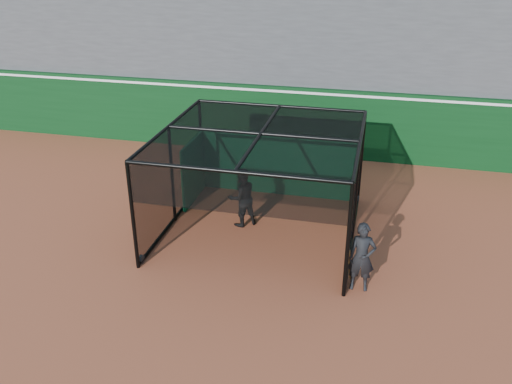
# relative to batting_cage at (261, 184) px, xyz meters

# --- Properties ---
(ground) EXTENTS (120.00, 120.00, 0.00)m
(ground) POSITION_rel_batting_cage_xyz_m (-0.99, -2.56, -1.39)
(ground) COLOR #99482C
(ground) RESTS_ON ground
(outfield_wall) EXTENTS (50.00, 0.50, 2.50)m
(outfield_wall) POSITION_rel_batting_cage_xyz_m (-0.99, 5.94, -0.10)
(outfield_wall) COLOR #093413
(outfield_wall) RESTS_ON ground
(grandstand) EXTENTS (50.00, 7.85, 8.95)m
(grandstand) POSITION_rel_batting_cage_xyz_m (-0.99, 9.72, 3.09)
(grandstand) COLOR #4C4C4F
(grandstand) RESTS_ON ground
(batting_cage) EXTENTS (5.07, 5.09, 2.79)m
(batting_cage) POSITION_rel_batting_cage_xyz_m (0.00, 0.00, 0.00)
(batting_cage) COLOR black
(batting_cage) RESTS_ON ground
(batter) EXTENTS (1.03, 1.01, 1.68)m
(batter) POSITION_rel_batting_cage_xyz_m (-0.57, 0.17, -0.55)
(batter) COLOR black
(batter) RESTS_ON ground
(on_deck_player) EXTENTS (0.64, 0.45, 1.66)m
(on_deck_player) POSITION_rel_batting_cage_xyz_m (2.81, -2.15, -0.56)
(on_deck_player) COLOR black
(on_deck_player) RESTS_ON ground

